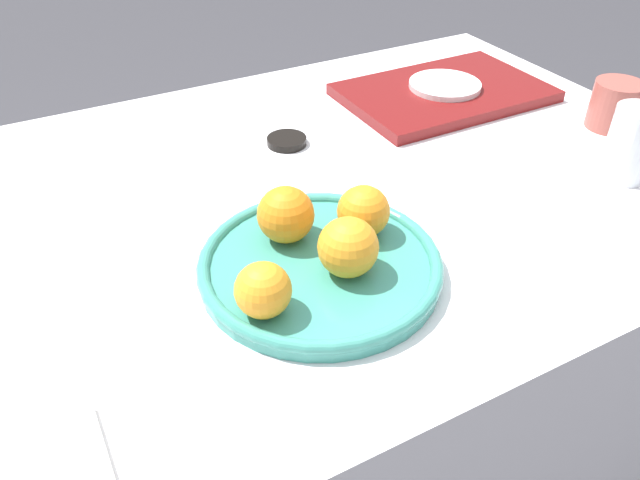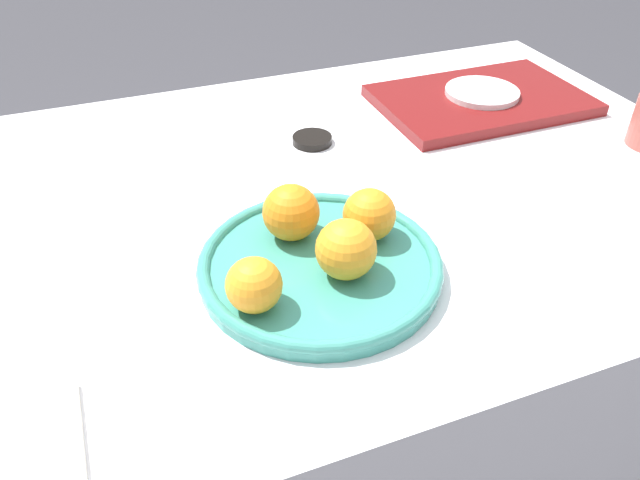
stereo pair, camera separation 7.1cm
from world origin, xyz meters
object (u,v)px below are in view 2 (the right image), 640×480
(orange_1, at_px, (369,215))
(napkin, at_px, (10,455))
(serving_tray, at_px, (481,100))
(orange_2, at_px, (254,285))
(orange_0, at_px, (346,249))
(soy_dish, at_px, (312,140))
(fruit_platter, at_px, (320,265))
(side_plate, at_px, (482,92))
(orange_3, at_px, (291,212))

(orange_1, bearing_deg, napkin, -158.65)
(orange_1, distance_m, serving_tray, 0.48)
(orange_2, height_order, serving_tray, orange_2)
(orange_0, bearing_deg, orange_2, -171.57)
(serving_tray, xyz_separation_m, soy_dish, (-0.33, -0.03, -0.00))
(napkin, bearing_deg, soy_dish, 44.95)
(fruit_platter, bearing_deg, napkin, -158.22)
(serving_tray, bearing_deg, side_plate, 0.00)
(soy_dish, bearing_deg, fruit_platter, -108.87)
(napkin, xyz_separation_m, soy_dish, (0.45, 0.45, 0.00))
(orange_1, xyz_separation_m, orange_3, (-0.09, 0.04, 0.00))
(side_plate, distance_m, soy_dish, 0.33)
(fruit_platter, xyz_separation_m, side_plate, (0.44, 0.34, 0.01))
(soy_dish, bearing_deg, napkin, -135.05)
(fruit_platter, relative_size, orange_3, 4.13)
(orange_3, height_order, side_plate, orange_3)
(napkin, bearing_deg, orange_1, 21.35)
(orange_0, xyz_separation_m, orange_1, (0.05, 0.06, -0.00))
(serving_tray, height_order, side_plate, side_plate)
(orange_0, distance_m, orange_3, 0.10)
(orange_1, height_order, side_plate, orange_1)
(fruit_platter, bearing_deg, orange_2, -153.26)
(orange_1, bearing_deg, orange_3, 158.15)
(orange_2, distance_m, soy_dish, 0.41)
(orange_2, height_order, orange_3, orange_3)
(orange_1, xyz_separation_m, napkin, (-0.42, -0.16, -0.05))
(orange_2, distance_m, orange_3, 0.13)
(orange_0, bearing_deg, side_plate, 41.17)
(orange_0, distance_m, orange_2, 0.11)
(orange_3, bearing_deg, fruit_platter, -77.14)
(side_plate, relative_size, napkin, 1.06)
(napkin, bearing_deg, orange_2, 19.85)
(fruit_platter, height_order, side_plate, side_plate)
(orange_3, xyz_separation_m, side_plate, (0.45, 0.28, -0.03))
(orange_1, height_order, serving_tray, orange_1)
(serving_tray, bearing_deg, orange_0, -138.83)
(orange_2, xyz_separation_m, serving_tray, (0.53, 0.38, -0.04))
(side_plate, bearing_deg, orange_3, -148.71)
(side_plate, distance_m, napkin, 0.91)
(side_plate, xyz_separation_m, napkin, (-0.78, -0.47, -0.02))
(fruit_platter, relative_size, orange_2, 4.74)
(orange_1, height_order, orange_3, orange_3)
(serving_tray, bearing_deg, orange_1, -139.58)
(orange_0, xyz_separation_m, orange_3, (-0.03, 0.09, 0.00))
(fruit_platter, relative_size, serving_tray, 0.80)
(orange_1, bearing_deg, side_plate, 40.42)
(orange_2, height_order, napkin, orange_2)
(orange_3, relative_size, napkin, 0.57)
(orange_0, xyz_separation_m, soy_dish, (0.09, 0.34, -0.05))
(soy_dish, bearing_deg, side_plate, 4.37)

